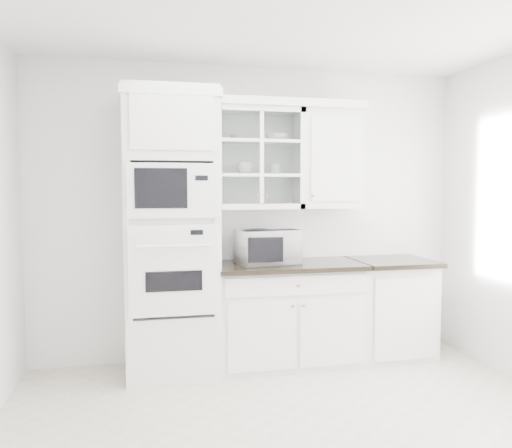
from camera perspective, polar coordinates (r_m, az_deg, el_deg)
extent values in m
cube|color=beige|center=(3.37, 5.93, -23.86)|extent=(4.00, 3.50, 0.01)
cube|color=white|center=(4.67, -0.58, 1.22)|extent=(4.00, 0.02, 2.70)
cube|color=white|center=(4.27, -9.62, -1.12)|extent=(0.76, 0.65, 2.40)
cube|color=white|center=(3.97, -9.37, -5.28)|extent=(0.70, 0.03, 0.72)
cube|color=black|center=(3.97, -9.34, -6.47)|extent=(0.44, 0.01, 0.16)
cube|color=white|center=(3.92, -9.47, 3.76)|extent=(0.70, 0.03, 0.43)
cube|color=black|center=(3.90, -10.79, 4.04)|extent=(0.40, 0.01, 0.31)
cube|color=white|center=(4.59, 3.65, -10.35)|extent=(1.30, 0.60, 0.88)
cube|color=black|center=(4.46, 3.80, -4.73)|extent=(1.32, 0.67, 0.04)
cube|color=white|center=(4.95, 15.02, -9.42)|extent=(0.70, 0.60, 0.88)
cube|color=black|center=(4.83, 15.31, -4.19)|extent=(0.72, 0.67, 0.04)
cube|color=white|center=(4.52, 0.19, 7.46)|extent=(0.80, 0.33, 0.90)
cube|color=white|center=(4.52, 0.19, 5.56)|extent=(0.74, 0.29, 0.02)
cube|color=white|center=(4.54, 0.19, 9.35)|extent=(0.74, 0.29, 0.02)
cube|color=white|center=(4.71, 8.30, 7.28)|extent=(0.55, 0.33, 0.90)
cube|color=white|center=(4.53, -1.07, 13.63)|extent=(2.14, 0.38, 0.07)
imported|color=white|center=(4.42, 1.27, -2.56)|extent=(0.58, 0.50, 0.30)
imported|color=white|center=(4.50, -1.73, 9.83)|extent=(0.23, 0.23, 0.05)
imported|color=white|center=(4.57, 2.43, 9.83)|extent=(0.24, 0.24, 0.06)
imported|color=white|center=(4.49, -1.28, 6.37)|extent=(0.16, 0.16, 0.10)
imported|color=white|center=(4.54, 2.21, 6.28)|extent=(0.11, 0.11, 0.09)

